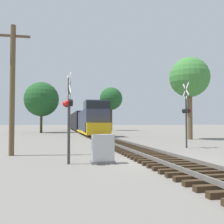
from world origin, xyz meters
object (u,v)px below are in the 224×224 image
crossing_signal_near (68,109)px  tree_far_right (189,78)px  crossing_signal_far (187,112)px  utility_pole (12,87)px  tree_deep_background (111,99)px  freight_train (81,121)px  tree_mid_background (41,99)px  relay_cabinet (103,149)px

crossing_signal_near → tree_far_right: (13.36, 14.21, 4.22)m
crossing_signal_far → utility_pole: bearing=102.1°
tree_deep_background → freight_train: bearing=-149.3°
freight_train → tree_mid_background: bearing=-140.3°
crossing_signal_far → relay_cabinet: 9.23m
tree_deep_background → relay_cabinet: bearing=-101.9°
tree_mid_background → tree_deep_background: 18.27m
relay_cabinet → utility_pole: (-4.36, 3.69, 3.07)m
freight_train → tree_far_right: tree_far_right is taller
tree_deep_background → crossing_signal_near: bearing=-103.7°
utility_pole → tree_mid_background: tree_mid_background is taller
tree_far_right → crossing_signal_near: bearing=-133.2°
tree_deep_background → utility_pole: bearing=-108.2°
freight_train → tree_deep_background: size_ratio=5.00×
relay_cabinet → tree_deep_background: bearing=78.1°
utility_pole → relay_cabinet: bearing=-40.2°
freight_train → crossing_signal_far: 37.61m
crossing_signal_near → relay_cabinet: crossing_signal_near is taller
tree_far_right → tree_deep_background: tree_deep_background is taller
freight_train → relay_cabinet: 43.22m
utility_pole → tree_deep_background: size_ratio=0.72×
crossing_signal_near → utility_pole: (-2.87, 3.56, 1.33)m
crossing_signal_near → utility_pole: size_ratio=0.55×
crossing_signal_far → relay_cabinet: crossing_signal_far is taller
tree_mid_background → utility_pole: bearing=-89.2°
freight_train → tree_far_right: (9.07, -28.76, 4.54)m
freight_train → crossing_signal_near: 43.19m
crossing_signal_far → freight_train: bearing=8.2°
crossing_signal_near → tree_mid_background: tree_mid_background is taller
relay_cabinet → utility_pole: 6.49m
freight_train → utility_pole: size_ratio=6.94×
utility_pole → tree_mid_background: (-0.43, 33.10, 2.25)m
tree_far_right → tree_mid_background: size_ratio=0.97×
freight_train → crossing_signal_far: size_ratio=10.78×
crossing_signal_near → relay_cabinet: (1.49, -0.13, -1.74)m
tree_mid_background → relay_cabinet: bearing=-82.6°
crossing_signal_far → tree_mid_background: 33.39m
freight_train → tree_deep_background: (7.23, 4.29, 5.21)m
tree_mid_background → freight_train: bearing=39.7°
utility_pole → crossing_signal_near: bearing=-51.1°
freight_train → tree_mid_background: 10.62m
utility_pole → tree_deep_background: 46.15m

